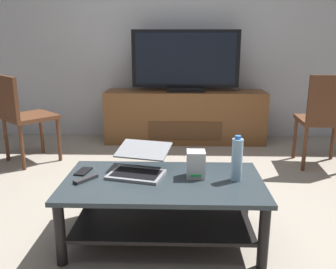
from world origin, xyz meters
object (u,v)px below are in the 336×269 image
television (186,62)px  router_box (196,164)px  tv_remote (86,179)px  water_bottle_near (237,159)px  media_cabinet (185,117)px  laptop (139,164)px  cell_phone (83,171)px  coffee_table (163,198)px  dining_chair (326,116)px  side_chair (22,113)px

television → router_box: television is taller
tv_remote → water_bottle_near: bearing=38.7°
router_box → water_bottle_near: water_bottle_near is taller
media_cabinet → laptop: media_cabinet is taller
router_box → cell_phone: size_ratio=1.18×
media_cabinet → water_bottle_near: water_bottle_near is taller
laptop → cell_phone: 0.36m
coffee_table → water_bottle_near: water_bottle_near is taller
laptop → dining_chair: bearing=36.9°
dining_chair → router_box: size_ratio=5.47×
water_bottle_near → cell_phone: water_bottle_near is taller
tv_remote → side_chair: bearing=161.1°
media_cabinet → laptop: size_ratio=4.34×
media_cabinet → coffee_table: bearing=-94.3°
coffee_table → media_cabinet: 2.23m
router_box → side_chair: bearing=140.8°
television → side_chair: (-1.61, -0.80, -0.44)m
dining_chair → cell_phone: (-1.99, -1.22, -0.11)m
router_box → tv_remote: bearing=-173.1°
tv_remote → media_cabinet: bearing=110.8°
television → water_bottle_near: size_ratio=4.47×
dining_chair → router_box: 1.81m
coffee_table → cell_phone: cell_phone is taller
laptop → tv_remote: size_ratio=2.72×
television → tv_remote: size_ratio=7.74×
laptop → water_bottle_near: bearing=-9.8°
cell_phone → tv_remote: 0.15m
water_bottle_near → laptop: bearing=170.2°
dining_chair → side_chair: 2.92m
television → dining_chair: television is taller
dining_chair → side_chair: size_ratio=1.03×
coffee_table → dining_chair: (1.47, 1.34, 0.24)m
media_cabinet → cell_phone: media_cabinet is taller
dining_chair → cell_phone: dining_chair is taller
television → side_chair: size_ratio=1.40×
laptop → router_box: 0.36m
cell_phone → coffee_table: bearing=-2.4°
dining_chair → cell_phone: size_ratio=6.47×
cell_phone → media_cabinet: bearing=82.4°
side_chair → coffee_table: bearing=-44.0°
laptop → tv_remote: laptop is taller
water_bottle_near → cell_phone: 0.97m
dining_chair → water_bottle_near: bearing=-128.0°
water_bottle_near → side_chair: bearing=143.7°
dining_chair → tv_remote: size_ratio=5.66×
side_chair → laptop: side_chair is taller
dining_chair → water_bottle_near: 1.68m
media_cabinet → router_box: bearing=-89.2°
side_chair → water_bottle_near: 2.34m
dining_chair → laptop: (-1.63, -1.22, -0.06)m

